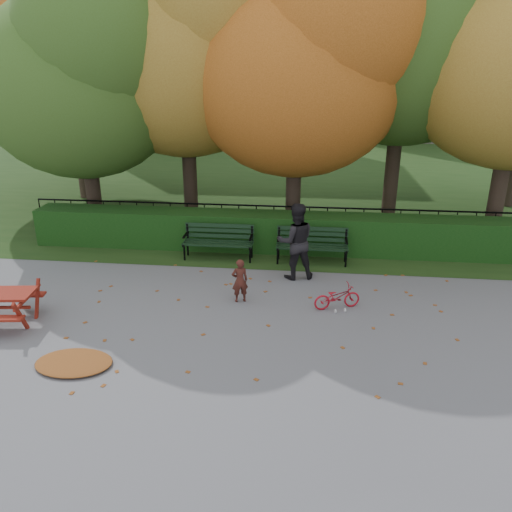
# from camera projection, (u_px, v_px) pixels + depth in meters

# --- Properties ---
(ground) EXTENTS (90.00, 90.00, 0.00)m
(ground) POSITION_uv_depth(u_px,v_px,m) (252.00, 330.00, 9.47)
(ground) COLOR slate
(ground) RESTS_ON ground
(grass_strip) EXTENTS (90.00, 90.00, 0.00)m
(grass_strip) POSITION_uv_depth(u_px,v_px,m) (289.00, 177.00, 22.45)
(grass_strip) COLOR #1B3713
(grass_strip) RESTS_ON ground
(building_left) EXTENTS (10.00, 7.00, 15.00)m
(building_left) POSITION_uv_depth(u_px,v_px,m) (160.00, 18.00, 31.84)
(building_left) COLOR #A29881
(building_left) RESTS_ON ground
(building_right) EXTENTS (9.00, 6.00, 12.00)m
(building_right) POSITION_uv_depth(u_px,v_px,m) (424.00, 44.00, 32.46)
(building_right) COLOR #A29881
(building_right) RESTS_ON ground
(hedge) EXTENTS (13.00, 0.90, 1.00)m
(hedge) POSITION_uv_depth(u_px,v_px,m) (271.00, 232.00, 13.46)
(hedge) COLOR black
(hedge) RESTS_ON ground
(iron_fence) EXTENTS (14.00, 0.04, 1.02)m
(iron_fence) POSITION_uv_depth(u_px,v_px,m) (274.00, 222.00, 14.19)
(iron_fence) COLOR black
(iron_fence) RESTS_ON ground
(tree_a) EXTENTS (5.88, 5.60, 7.48)m
(tree_a) POSITION_uv_depth(u_px,v_px,m) (86.00, 73.00, 13.56)
(tree_a) COLOR #2F221B
(tree_a) RESTS_ON ground
(tree_b) EXTENTS (6.72, 6.40, 8.79)m
(tree_b) POSITION_uv_depth(u_px,v_px,m) (194.00, 39.00, 14.04)
(tree_b) COLOR #2F221B
(tree_b) RESTS_ON ground
(tree_c) EXTENTS (6.30, 6.00, 8.00)m
(tree_c) POSITION_uv_depth(u_px,v_px,m) (309.00, 60.00, 13.18)
(tree_c) COLOR #2F221B
(tree_c) RESTS_ON ground
(tree_d) EXTENTS (7.14, 6.80, 9.58)m
(tree_d) POSITION_uv_depth(u_px,v_px,m) (423.00, 15.00, 13.63)
(tree_d) COLOR #2F221B
(tree_d) RESTS_ON ground
(tree_f) EXTENTS (6.93, 6.60, 9.19)m
(tree_f) POSITION_uv_depth(u_px,v_px,m) (73.00, 34.00, 16.74)
(tree_f) COLOR #2F221B
(tree_f) RESTS_ON ground
(bench_left) EXTENTS (1.80, 0.57, 0.88)m
(bench_left) POSITION_uv_depth(u_px,v_px,m) (219.00, 239.00, 12.85)
(bench_left) COLOR black
(bench_left) RESTS_ON ground
(bench_right) EXTENTS (1.80, 0.57, 0.88)m
(bench_right) POSITION_uv_depth(u_px,v_px,m) (312.00, 242.00, 12.60)
(bench_right) COLOR black
(bench_right) RESTS_ON ground
(leaf_pile) EXTENTS (1.52, 1.26, 0.09)m
(leaf_pile) POSITION_uv_depth(u_px,v_px,m) (74.00, 363.00, 8.36)
(leaf_pile) COLOR brown
(leaf_pile) RESTS_ON ground
(leaf_scatter) EXTENTS (9.00, 5.70, 0.01)m
(leaf_scatter) POSITION_uv_depth(u_px,v_px,m) (253.00, 323.00, 9.74)
(leaf_scatter) COLOR brown
(leaf_scatter) RESTS_ON ground
(child) EXTENTS (0.41, 0.34, 0.96)m
(child) POSITION_uv_depth(u_px,v_px,m) (240.00, 281.00, 10.47)
(child) COLOR #461D16
(child) RESTS_ON ground
(adult) EXTENTS (1.02, 0.88, 1.81)m
(adult) POSITION_uv_depth(u_px,v_px,m) (296.00, 241.00, 11.52)
(adult) COLOR black
(adult) RESTS_ON ground
(bicycle) EXTENTS (1.04, 0.65, 0.52)m
(bicycle) POSITION_uv_depth(u_px,v_px,m) (337.00, 297.00, 10.24)
(bicycle) COLOR #B1101E
(bicycle) RESTS_ON ground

